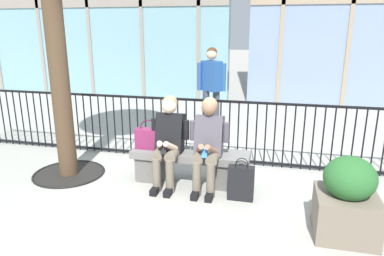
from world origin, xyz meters
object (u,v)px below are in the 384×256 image
at_px(stone_bench, 190,164).
at_px(planter, 347,200).
at_px(handbag_on_bench, 149,138).
at_px(shopping_bag, 241,183).
at_px(bystander_at_railing, 211,85).
at_px(seated_person_companion, 208,142).
at_px(seated_person_with_phone, 168,139).

xyz_separation_m(stone_bench, planter, (1.85, -0.88, 0.12)).
distance_m(handbag_on_bench, shopping_bag, 1.40).
bearing_deg(bystander_at_railing, handbag_on_bench, -101.28).
bearing_deg(shopping_bag, planter, -25.23).
xyz_separation_m(stone_bench, seated_person_companion, (0.27, -0.13, 0.38)).
distance_m(seated_person_companion, handbag_on_bench, 0.86).
bearing_deg(seated_person_companion, stone_bench, 154.19).
xyz_separation_m(seated_person_with_phone, bystander_at_railing, (0.13, 2.35, 0.35)).
height_order(stone_bench, seated_person_companion, seated_person_companion).
distance_m(handbag_on_bench, bystander_at_railing, 2.31).
bearing_deg(shopping_bag, seated_person_companion, 154.01).
bearing_deg(handbag_on_bench, bystander_at_railing, 78.72).
height_order(handbag_on_bench, bystander_at_railing, bystander_at_railing).
xyz_separation_m(seated_person_companion, bystander_at_railing, (-0.40, 2.35, 0.35)).
height_order(stone_bench, handbag_on_bench, handbag_on_bench).
bearing_deg(bystander_at_railing, stone_bench, -86.51).
relative_size(handbag_on_bench, shopping_bag, 0.77).
height_order(stone_bench, bystander_at_railing, bystander_at_railing).
bearing_deg(seated_person_with_phone, seated_person_companion, 0.00).
relative_size(handbag_on_bench, bystander_at_railing, 0.24).
distance_m(seated_person_with_phone, shopping_bag, 1.11).
bearing_deg(bystander_at_railing, shopping_bag, -71.41).
bearing_deg(stone_bench, handbag_on_bench, -179.01).
bearing_deg(seated_person_companion, seated_person_with_phone, 180.00).
xyz_separation_m(shopping_bag, planter, (1.12, -0.53, 0.17)).
bearing_deg(stone_bench, seated_person_with_phone, -154.19).
height_order(stone_bench, shopping_bag, shopping_bag).
height_order(seated_person_with_phone, handbag_on_bench, seated_person_with_phone).
bearing_deg(seated_person_with_phone, bystander_at_railing, 86.82).
bearing_deg(seated_person_companion, bystander_at_railing, 99.71).
distance_m(stone_bench, bystander_at_railing, 2.34).
bearing_deg(seated_person_with_phone, planter, -19.60).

